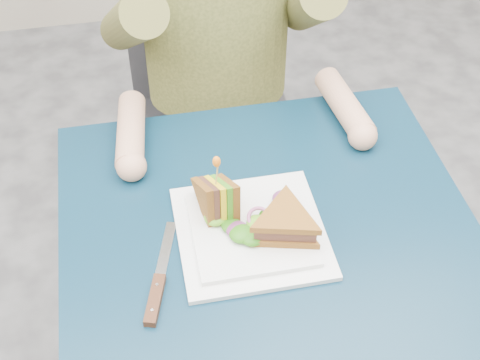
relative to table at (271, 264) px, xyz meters
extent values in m
cube|color=#082030|center=(0.00, 0.00, 0.06)|extent=(0.75, 0.75, 0.03)
cylinder|color=#595B5E|center=(-0.32, 0.32, -0.30)|extent=(0.04, 0.04, 0.70)
cylinder|color=#595B5E|center=(0.32, 0.32, -0.30)|extent=(0.04, 0.04, 0.70)
cube|color=#47474C|center=(0.00, 0.61, -0.20)|extent=(0.42, 0.40, 0.04)
cube|color=#47474C|center=(0.00, 0.79, 0.05)|extent=(0.42, 0.03, 0.46)
cylinder|color=#47474C|center=(-0.18, 0.44, -0.44)|extent=(0.02, 0.02, 0.43)
cylinder|color=#47474C|center=(0.18, 0.44, -0.44)|extent=(0.02, 0.02, 0.43)
cylinder|color=#47474C|center=(-0.18, 0.78, -0.44)|extent=(0.02, 0.02, 0.43)
cylinder|color=#47474C|center=(0.18, 0.78, -0.44)|extent=(0.02, 0.02, 0.43)
cylinder|color=brown|center=(-0.20, 0.50, 0.23)|extent=(0.15, 0.39, 0.31)
cylinder|color=tan|center=(-0.23, 0.30, 0.11)|extent=(0.08, 0.20, 0.06)
sphere|color=tan|center=(-0.23, 0.20, 0.11)|extent=(0.06, 0.06, 0.06)
cylinder|color=brown|center=(0.20, 0.50, 0.23)|extent=(0.15, 0.39, 0.31)
cylinder|color=tan|center=(0.23, 0.30, 0.11)|extent=(0.08, 0.20, 0.06)
sphere|color=tan|center=(0.23, 0.20, 0.11)|extent=(0.06, 0.06, 0.06)
cube|color=white|center=(-0.04, 0.01, 0.08)|extent=(0.26, 0.26, 0.01)
cube|color=white|center=(-0.04, 0.01, 0.09)|extent=(0.21, 0.21, 0.01)
cube|color=silver|center=(-0.14, -0.03, 0.08)|extent=(0.03, 0.12, 0.00)
cube|color=silver|center=(-0.15, 0.05, 0.08)|extent=(0.03, 0.03, 0.00)
cube|color=silver|center=(-0.16, 0.08, 0.08)|extent=(0.01, 0.03, 0.00)
cube|color=silver|center=(-0.16, 0.08, 0.08)|extent=(0.01, 0.03, 0.00)
cube|color=silver|center=(-0.15, 0.08, 0.08)|extent=(0.01, 0.03, 0.00)
cube|color=silver|center=(-0.15, 0.08, 0.08)|extent=(0.01, 0.03, 0.00)
cube|color=silver|center=(-0.19, 0.00, 0.08)|extent=(0.06, 0.14, 0.00)
cube|color=black|center=(-0.22, -0.10, 0.09)|extent=(0.05, 0.10, 0.01)
cylinder|color=silver|center=(-0.21, -0.08, 0.09)|extent=(0.01, 0.01, 0.00)
cylinder|color=silver|center=(-0.23, -0.12, 0.09)|extent=(0.01, 0.01, 0.00)
cylinder|color=tan|center=(-0.09, 0.06, 0.20)|extent=(0.01, 0.01, 0.06)
ellipsoid|color=orange|center=(-0.09, 0.06, 0.23)|extent=(0.01, 0.01, 0.02)
torus|color=#9E4C7A|center=(-0.02, 0.02, 0.11)|extent=(0.04, 0.04, 0.02)
camera|label=1|loc=(-0.20, -0.74, 0.99)|focal=50.00mm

